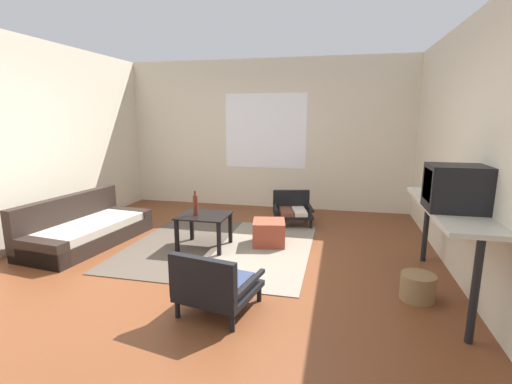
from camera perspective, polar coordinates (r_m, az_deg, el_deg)
ground_plane at (r=4.27m, az=-6.92°, el=-11.70°), size 7.80×7.80×0.00m
far_wall_with_window at (r=6.88m, az=1.56°, el=8.86°), size 5.60×0.13×2.70m
side_wall_right at (r=4.19m, az=31.08°, el=5.40°), size 0.12×6.60×2.70m
side_wall_left at (r=5.67m, az=-32.53°, el=6.45°), size 0.12×6.60×2.70m
area_rug at (r=4.90m, az=-5.65°, el=-8.46°), size 2.34×2.31×0.01m
couch at (r=5.47m, az=-25.04°, el=-5.30°), size 0.99×1.81×0.64m
coffee_table at (r=4.80m, az=-8.05°, el=-4.48°), size 0.64×0.56×0.45m
armchair_by_window at (r=5.87m, az=5.64°, el=-2.63°), size 0.70×0.66×0.51m
armchair_striped_foreground at (r=3.28m, az=-6.41°, el=-14.23°), size 0.72×0.73×0.58m
ottoman_orange at (r=4.92m, az=2.02°, el=-6.36°), size 0.49×0.49×0.33m
console_shelf at (r=3.88m, az=27.79°, el=-3.14°), size 0.46×1.78×0.87m
crt_television at (r=3.65m, az=28.84°, el=0.55°), size 0.51×0.40×0.40m
clay_vase at (r=4.16m, az=26.88°, el=0.79°), size 0.22×0.22×0.31m
glass_bottle at (r=4.74m, az=-9.41°, el=-1.97°), size 0.06×0.06×0.32m
wicker_basket at (r=3.85m, az=23.83°, el=-13.34°), size 0.31×0.31×0.25m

